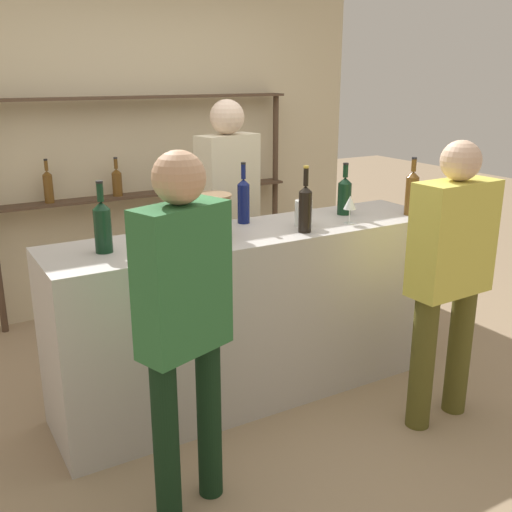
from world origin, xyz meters
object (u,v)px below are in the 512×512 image
server_behind_counter (228,205)px  customer_right (450,266)px  wine_glass (350,203)px  cork_jar (303,213)px  counter_bottle_1 (345,195)px  counter_bottle_2 (244,200)px  counter_bottle_0 (103,225)px  customer_left (184,311)px  counter_bottle_4 (305,207)px  counter_bottle_3 (412,192)px  ice_bucket (211,215)px

server_behind_counter → customer_right: (0.56, -1.46, -0.12)m
customer_right → wine_glass: bearing=12.8°
cork_jar → server_behind_counter: server_behind_counter is taller
counter_bottle_1 → counter_bottle_2: bearing=169.5°
cork_jar → customer_right: size_ratio=0.10×
counter_bottle_0 → wine_glass: counter_bottle_0 is taller
server_behind_counter → customer_left: (-0.96, -1.43, -0.07)m
counter_bottle_2 → customer_right: (0.71, -0.97, -0.26)m
counter_bottle_4 → customer_right: size_ratio=0.24×
counter_bottle_3 → customer_left: bearing=-161.8°
wine_glass → counter_bottle_0: bearing=174.0°
counter_bottle_1 → wine_glass: counter_bottle_1 is taller
server_behind_counter → customer_right: size_ratio=1.10×
customer_left → counter_bottle_1: bearing=-79.6°
wine_glass → customer_left: 1.49m
server_behind_counter → customer_left: size_ratio=1.07×
counter_bottle_1 → customer_right: 0.88m
server_behind_counter → customer_left: server_behind_counter is taller
counter_bottle_0 → customer_right: customer_right is taller
counter_bottle_0 → counter_bottle_3: counter_bottle_3 is taller
counter_bottle_4 → customer_right: bearing=-50.0°
cork_jar → wine_glass: bearing=-19.7°
counter_bottle_3 → ice_bucket: 1.32m
wine_glass → customer_left: size_ratio=0.10×
wine_glass → server_behind_counter: 0.91m
counter_bottle_1 → cork_jar: bearing=-163.9°
wine_glass → counter_bottle_3: bearing=-1.4°
counter_bottle_4 → server_behind_counter: 0.86m
counter_bottle_2 → counter_bottle_4: bearing=-61.7°
counter_bottle_2 → wine_glass: (0.54, -0.33, -0.02)m
wine_glass → customer_right: 0.70m
customer_right → customer_left: bearing=86.8°
counter_bottle_4 → customer_right: 0.84m
counter_bottle_3 → customer_right: customer_right is taller
counter_bottle_3 → counter_bottle_0: bearing=175.1°
counter_bottle_4 → customer_left: bearing=-149.8°
counter_bottle_3 → cork_jar: bearing=171.8°
counter_bottle_0 → server_behind_counter: server_behind_counter is taller
counter_bottle_3 → counter_bottle_2: bearing=161.4°
counter_bottle_0 → customer_right: 1.81m
counter_bottle_0 → counter_bottle_2: size_ratio=0.99×
counter_bottle_0 → wine_glass: size_ratio=2.14×
counter_bottle_0 → counter_bottle_1: size_ratio=1.10×
counter_bottle_4 → server_behind_counter: size_ratio=0.22×
counter_bottle_3 → wine_glass: 0.48m
counter_bottle_1 → customer_right: size_ratio=0.21×
ice_bucket → server_behind_counter: size_ratio=0.14×
counter_bottle_3 → counter_bottle_4: 0.82m
counter_bottle_0 → ice_bucket: (0.60, 0.01, -0.02)m
cork_jar → counter_bottle_4: bearing=-121.2°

